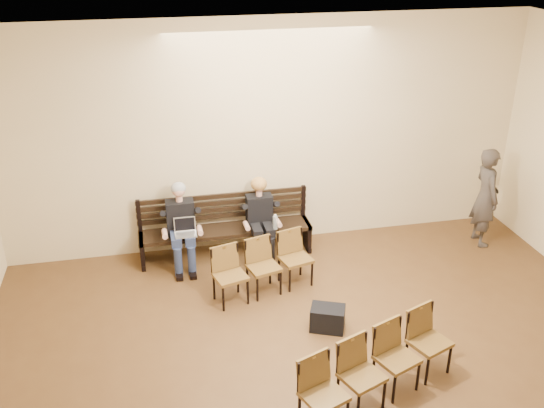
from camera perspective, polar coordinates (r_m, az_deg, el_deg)
The scene contains 10 objects.
room_walls at distance 5.06m, azimuth 9.77°, elevation -0.19°, with size 8.02×10.01×3.51m.
bench at distance 9.28m, azimuth -4.33°, elevation -3.55°, with size 2.60×0.90×0.45m, color black.
seated_man at distance 8.95m, azimuth -8.52°, elevation -2.18°, with size 0.50×0.70×1.21m, color black, non-canonical shape.
seated_woman at distance 9.09m, azimuth -1.08°, elevation -1.75°, with size 0.48×0.66×1.11m, color black, non-canonical shape.
laptop at distance 8.79m, azimuth -8.09°, elevation -2.99°, with size 0.31×0.25×0.23m, color silver.
water_bottle at distance 8.89m, azimuth 0.30°, elevation -2.36°, with size 0.07×0.07×0.23m, color silver.
bag at distance 7.74m, azimuth 5.25°, elevation -10.65°, with size 0.42×0.29×0.31m, color black.
passerby at distance 9.89m, azimuth 19.56°, elevation 1.26°, with size 0.66×0.44×1.82m, color #3D3632.
chair_row_front at distance 8.27m, azimuth -0.78°, elevation -6.01°, with size 1.40×0.43×0.78m, color brown.
chair_row_back at distance 6.71m, azimuth 10.12°, elevation -14.94°, with size 1.91×0.43×0.79m, color brown.
Camera 1 is at (-1.80, -3.43, 4.67)m, focal length 40.00 mm.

